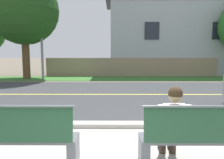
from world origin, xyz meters
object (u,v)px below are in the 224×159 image
object	(u,v)px
seated_person_white	(173,121)
shade_tree_left	(25,5)
bench_left	(21,138)
streetlamp	(42,16)
bench_right	(196,139)

from	to	relation	value
seated_person_white	shade_tree_left	size ratio (longest dim) A/B	0.16
bench_left	seated_person_white	distance (m)	2.40
seated_person_white	shade_tree_left	xyz separation A→B (m)	(-6.80, 11.61, 4.29)
bench_left	streetlamp	distance (m)	12.80
bench_right	streetlamp	size ratio (longest dim) A/B	0.23
shade_tree_left	bench_right	bearing A→B (deg)	-58.84
seated_person_white	shade_tree_left	distance (m)	14.12
streetlamp	shade_tree_left	distance (m)	1.29
streetlamp	shade_tree_left	bearing A→B (deg)	178.65
bench_right	streetlamp	world-z (taller)	streetlamp
streetlamp	shade_tree_left	xyz separation A→B (m)	(-1.07, 0.03, 0.71)
bench_right	bench_left	bearing A→B (deg)	180.00
bench_right	seated_person_white	world-z (taller)	seated_person_white
shade_tree_left	seated_person_white	bearing A→B (deg)	-59.63
seated_person_white	streetlamp	size ratio (longest dim) A/B	0.17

